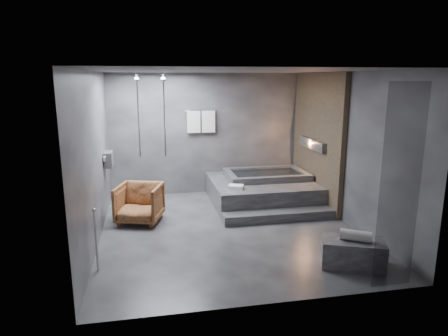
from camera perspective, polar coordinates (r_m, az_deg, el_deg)
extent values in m
plane|color=#28282A|center=(7.34, 0.65, -8.71)|extent=(5.00, 5.00, 0.00)
cube|color=#434345|center=(6.83, 0.71, 13.72)|extent=(4.50, 5.00, 0.04)
cube|color=#313135|center=(9.38, -2.43, 4.87)|extent=(4.50, 0.04, 2.80)
cube|color=#313135|center=(4.59, 7.03, -3.61)|extent=(4.50, 0.04, 2.80)
cube|color=#313135|center=(6.86, -18.06, 1.33)|extent=(0.04, 5.00, 2.80)
cube|color=#313135|center=(7.72, 17.28, 2.59)|extent=(0.04, 5.00, 2.80)
cube|color=#957A57|center=(8.80, 13.12, 4.03)|extent=(0.10, 2.40, 2.78)
cube|color=#FF9938|center=(8.78, 12.61, 3.38)|extent=(0.14, 1.20, 0.20)
cube|color=slate|center=(8.27, -16.18, 1.20)|extent=(0.16, 0.42, 0.30)
imported|color=beige|center=(8.18, -16.15, 0.76)|extent=(0.08, 0.08, 0.21)
imported|color=beige|center=(8.39, -16.03, 0.85)|extent=(0.07, 0.07, 0.15)
cylinder|color=silver|center=(8.78, -8.53, 7.49)|extent=(0.04, 0.04, 1.80)
cylinder|color=silver|center=(8.77, -12.15, 7.34)|extent=(0.04, 0.04, 1.80)
cylinder|color=silver|center=(9.24, -3.34, 8.18)|extent=(0.75, 0.02, 0.02)
cube|color=white|center=(9.22, -4.35, 6.59)|extent=(0.30, 0.06, 0.50)
cube|color=white|center=(9.26, -2.25, 6.65)|extent=(0.30, 0.06, 0.50)
cylinder|color=silver|center=(5.97, -17.80, -9.87)|extent=(0.04, 0.04, 0.90)
cube|color=black|center=(5.38, 23.83, -2.74)|extent=(0.55, 0.01, 2.60)
cube|color=#2C2D2F|center=(8.83, 5.43, -3.30)|extent=(2.20, 2.00, 0.50)
cube|color=#2C2D2F|center=(7.81, 7.86, -6.77)|extent=(2.20, 0.36, 0.18)
cube|color=#353538|center=(6.22, 17.91, -11.46)|extent=(1.00, 0.78, 0.40)
imported|color=#482512|center=(7.74, -11.99, -4.95)|extent=(0.99, 1.00, 0.74)
cylinder|color=silver|center=(6.10, 18.32, -9.16)|extent=(0.45, 0.37, 0.16)
cube|color=white|center=(8.04, 1.71, -2.72)|extent=(0.35, 0.31, 0.08)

